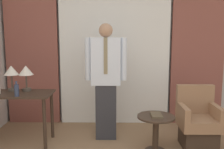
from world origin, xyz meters
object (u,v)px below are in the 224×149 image
Objects in this scene: bottle_by_lamp at (17,90)px; person at (106,77)px; table_lamp_left at (12,72)px; desk at (17,102)px; side_table at (156,127)px; armchair at (198,124)px; book at (157,115)px; table_lamp_right at (26,72)px.

person is at bearing 18.14° from bottle_by_lamp.
person is at bearing 1.99° from table_lamp_left.
desk is 0.32m from bottle_by_lamp.
side_table is (2.16, -0.43, -0.72)m from table_lamp_left.
armchair is 3.60× the size of book.
side_table is 2.12× the size of book.
table_lamp_right is 0.41m from bottle_by_lamp.
armchair reaches higher than desk.
desk is 4.29× the size of book.
desk is at bearing -128.10° from table_lamp_right.
armchair is 0.71m from book.
table_lamp_left is 1.45m from person.
side_table is at bearing -7.89° from desk.
person is 1.06m from side_table.
table_lamp_right is at bearing 51.90° from desk.
table_lamp_left is 0.22m from table_lamp_right.
bottle_by_lamp is 0.24× the size of armchair.
bottle_by_lamp is 0.41× the size of side_table.
bottle_by_lamp reaches higher than side_table.
person is 1.53m from armchair.
desk is 2.07m from book.
armchair is (2.81, -0.23, -0.73)m from table_lamp_left.
desk is 2.02× the size of side_table.
person is 3.46× the size of side_table.
desk is 4.94× the size of bottle_by_lamp.
table_lamp_left reaches higher than desk.
bottle_by_lamp reaches higher than armchair.
book is at bearing -34.47° from person.
armchair reaches higher than side_table.
bottle_by_lamp is (0.10, -0.21, 0.22)m from desk.
book reaches higher than side_table.
table_lamp_left is at bearing 168.80° from side_table.
table_lamp_left is at bearing 168.53° from book.
table_lamp_left is 0.75× the size of side_table.
armchair is at bearing -4.60° from table_lamp_left.
bottle_by_lamp is at bearing -92.68° from table_lamp_right.
table_lamp_left and table_lamp_right have the same top height.
side_table is at bearing -162.86° from armchair.
bottle_by_lamp is (0.21, -0.36, -0.20)m from table_lamp_left.
bottle_by_lamp is 1.98m from book.
book is (1.93, -0.44, -0.53)m from table_lamp_right.
bottle_by_lamp is at bearing 177.90° from side_table.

